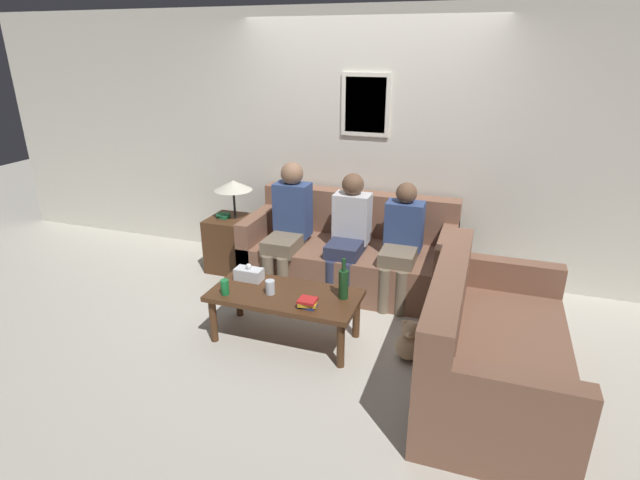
% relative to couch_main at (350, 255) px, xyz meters
% --- Properties ---
extents(ground_plane, '(16.00, 16.00, 0.00)m').
position_rel_couch_main_xyz_m(ground_plane, '(0.00, -0.54, -0.30)').
color(ground_plane, beige).
extents(wall_back, '(9.00, 0.08, 2.60)m').
position_rel_couch_main_xyz_m(wall_back, '(0.00, 0.48, 1.00)').
color(wall_back, silver).
rests_on(wall_back, ground_plane).
extents(couch_main, '(2.00, 0.91, 0.87)m').
position_rel_couch_main_xyz_m(couch_main, '(0.00, 0.00, 0.00)').
color(couch_main, brown).
rests_on(couch_main, ground_plane).
extents(couch_side, '(0.91, 1.69, 0.87)m').
position_rel_couch_main_xyz_m(couch_side, '(1.35, -1.30, 0.00)').
color(couch_side, brown).
rests_on(couch_side, ground_plane).
extents(coffee_table, '(1.19, 0.56, 0.41)m').
position_rel_couch_main_xyz_m(coffee_table, '(-0.20, -1.18, 0.06)').
color(coffee_table, '#4C2D19').
rests_on(coffee_table, ground_plane).
extents(side_table_with_lamp, '(0.48, 0.45, 0.97)m').
position_rel_couch_main_xyz_m(side_table_with_lamp, '(-1.26, -0.09, 0.06)').
color(side_table_with_lamp, '#4C2D19').
rests_on(side_table_with_lamp, ground_plane).
extents(wine_bottle, '(0.08, 0.08, 0.33)m').
position_rel_couch_main_xyz_m(wine_bottle, '(0.26, -1.10, 0.24)').
color(wine_bottle, '#19421E').
rests_on(wine_bottle, coffee_table).
extents(drinking_glass, '(0.08, 0.08, 0.11)m').
position_rel_couch_main_xyz_m(drinking_glass, '(-0.31, -1.22, 0.17)').
color(drinking_glass, silver).
rests_on(drinking_glass, coffee_table).
extents(book_stack, '(0.15, 0.13, 0.07)m').
position_rel_couch_main_xyz_m(book_stack, '(0.05, -1.33, 0.15)').
color(book_stack, navy).
rests_on(book_stack, coffee_table).
extents(soda_can, '(0.07, 0.07, 0.12)m').
position_rel_couch_main_xyz_m(soda_can, '(-0.64, -1.35, 0.18)').
color(soda_can, '#197A38').
rests_on(soda_can, coffee_table).
extents(tissue_box, '(0.23, 0.12, 0.15)m').
position_rel_couch_main_xyz_m(tissue_box, '(-0.58, -1.05, 0.17)').
color(tissue_box, silver).
rests_on(tissue_box, coffee_table).
extents(person_left, '(0.34, 0.62, 1.21)m').
position_rel_couch_main_xyz_m(person_left, '(-0.57, -0.21, 0.35)').
color(person_left, '#756651').
rests_on(person_left, ground_plane).
extents(person_middle, '(0.34, 0.58, 1.14)m').
position_rel_couch_main_xyz_m(person_middle, '(0.03, -0.17, 0.32)').
color(person_middle, '#2D334C').
rests_on(person_middle, ground_plane).
extents(person_right, '(0.34, 0.58, 1.10)m').
position_rel_couch_main_xyz_m(person_right, '(0.53, -0.18, 0.30)').
color(person_right, '#756651').
rests_on(person_right, ground_plane).
extents(teddy_bear, '(0.21, 0.21, 0.33)m').
position_rel_couch_main_xyz_m(teddy_bear, '(0.79, -1.13, -0.16)').
color(teddy_bear, tan).
rests_on(teddy_bear, ground_plane).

